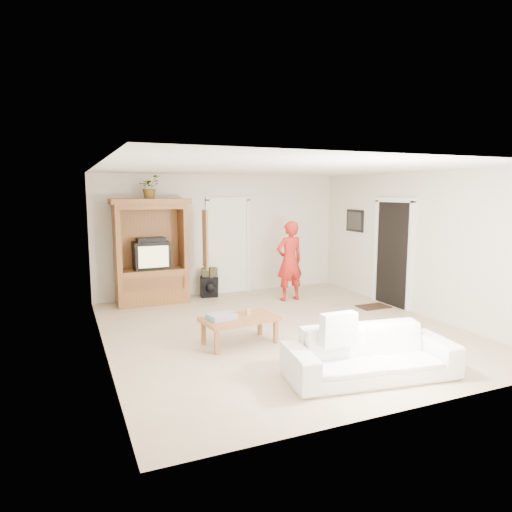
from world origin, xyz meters
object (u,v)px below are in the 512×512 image
at_px(man, 290,261).
at_px(sofa, 371,353).
at_px(armoire, 153,258).
at_px(coffee_table, 240,320).

relative_size(man, sofa, 0.80).
xyz_separation_m(man, sofa, (-0.92, -3.92, -0.52)).
bearing_deg(sofa, man, 85.12).
distance_m(armoire, man, 2.78).
height_order(sofa, coffee_table, sofa).
bearing_deg(sofa, armoire, 117.87).
relative_size(man, coffee_table, 1.40).
bearing_deg(coffee_table, man, 41.23).
distance_m(man, coffee_table, 2.94).
bearing_deg(coffee_table, armoire, 95.79).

